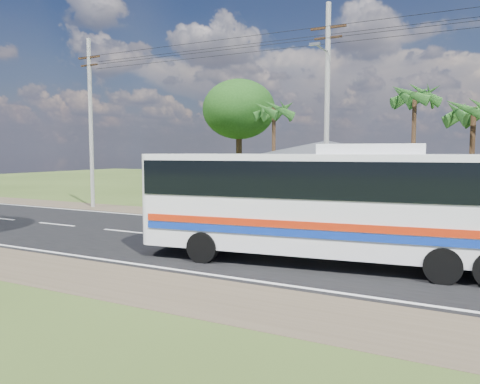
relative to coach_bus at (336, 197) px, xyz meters
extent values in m
plane|color=#314518|center=(-5.88, 1.70, -2.25)|extent=(120.00, 120.00, 0.00)
cube|color=black|center=(-5.88, 1.70, -2.24)|extent=(120.00, 10.00, 0.02)
cube|color=brown|center=(-5.88, 8.20, -2.25)|extent=(120.00, 3.00, 0.01)
cube|color=brown|center=(-5.88, -4.80, -2.25)|extent=(120.00, 3.00, 0.01)
cube|color=silver|center=(-5.88, 6.40, -2.23)|extent=(120.00, 0.15, 0.01)
cube|color=silver|center=(-5.88, -3.00, -2.23)|extent=(120.00, 0.15, 0.01)
cube|color=silver|center=(-5.88, 1.70, -2.23)|extent=(120.00, 0.15, 0.01)
cube|color=#C9AE86|center=(-4.88, 14.70, -0.65)|extent=(10.00, 8.00, 3.20)
cube|color=#4C4F54|center=(-4.88, 14.70, 1.00)|extent=(10.60, 8.60, 0.10)
pyramid|color=#4C4F54|center=(-4.88, 14.70, 2.15)|extent=(12.40, 10.00, 1.20)
cube|color=black|center=(-7.88, 10.68, -0.55)|extent=(1.20, 0.08, 1.20)
cube|color=black|center=(-4.88, 10.68, -0.55)|extent=(1.20, 0.08, 1.20)
cube|color=black|center=(-1.88, 10.68, -0.55)|extent=(1.20, 0.08, 1.20)
cylinder|color=#9E9E99|center=(-18.88, 8.20, 3.25)|extent=(0.26, 0.26, 11.00)
cube|color=#331F12|center=(-18.88, 8.20, 7.55)|extent=(1.80, 0.12, 0.12)
cube|color=#331F12|center=(-18.88, 8.20, 7.05)|extent=(1.40, 0.10, 0.10)
cylinder|color=#9E9E99|center=(-2.88, 8.20, 3.25)|extent=(0.26, 0.26, 11.00)
cube|color=#331F12|center=(-2.88, 8.20, 7.55)|extent=(1.80, 0.12, 0.12)
cube|color=#331F12|center=(-2.88, 8.20, 7.05)|extent=(1.40, 0.10, 0.10)
cylinder|color=gray|center=(-2.88, 7.20, 6.35)|extent=(0.08, 2.00, 0.08)
cube|color=gray|center=(-2.88, 6.20, 6.35)|extent=(0.50, 0.18, 0.12)
cylinder|color=black|center=(-10.88, 8.20, 7.35)|extent=(16.00, 0.02, 0.02)
cylinder|color=#47301E|center=(3.62, 12.70, 0.75)|extent=(0.28, 0.28, 6.00)
cylinder|color=#47301E|center=(0.12, 17.20, 1.50)|extent=(0.28, 0.28, 7.50)
cylinder|color=#47301E|center=(-9.88, 17.70, 1.25)|extent=(0.28, 0.28, 7.00)
cylinder|color=#47301E|center=(-13.88, 19.70, 0.72)|extent=(0.50, 0.50, 5.95)
ellipsoid|color=#16380F|center=(-13.88, 19.70, 4.90)|extent=(6.00, 6.00, 4.92)
cube|color=silver|center=(-0.01, 0.00, -0.20)|extent=(12.83, 4.26, 3.15)
cube|color=black|center=(-0.01, 0.00, 0.58)|extent=(12.89, 4.32, 1.15)
cube|color=black|center=(-6.25, -0.83, 0.22)|extent=(0.44, 2.41, 1.89)
cube|color=#B7250B|center=(0.17, -1.32, -0.78)|extent=(12.29, 1.67, 0.23)
cube|color=navy|center=(0.17, -1.32, -1.04)|extent=(12.29, 1.67, 0.23)
cube|color=silver|center=(1.03, 0.14, 1.53)|extent=(3.34, 2.08, 0.31)
cylinder|color=black|center=(-4.01, -1.75, -1.73)|extent=(1.09, 0.50, 1.05)
cylinder|color=black|center=(-4.33, 0.65, -1.73)|extent=(1.09, 0.50, 1.05)
cylinder|color=black|center=(3.27, -0.78, -1.73)|extent=(1.09, 0.50, 1.05)
cylinder|color=black|center=(2.96, 1.61, -1.73)|extent=(1.09, 0.50, 1.05)
cylinder|color=black|center=(4.21, 1.78, -1.73)|extent=(1.09, 0.50, 1.05)
imported|color=black|center=(-6.50, 6.73, -1.84)|extent=(1.61, 0.77, 0.81)
camera|label=1|loc=(4.18, -14.78, 1.46)|focal=35.00mm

